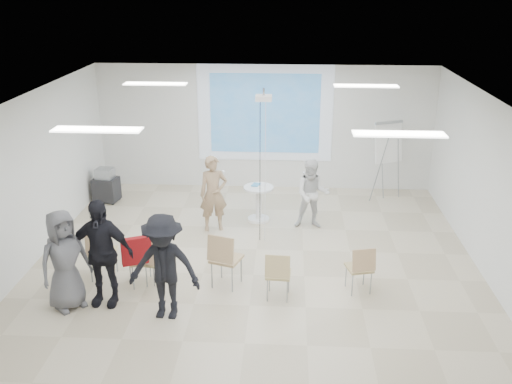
# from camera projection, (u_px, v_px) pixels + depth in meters

# --- Properties ---
(floor) EXTENTS (8.00, 9.00, 0.10)m
(floor) POSITION_uv_depth(u_px,v_px,m) (253.00, 277.00, 9.99)
(floor) COLOR beige
(floor) RESTS_ON ground
(ceiling) EXTENTS (8.00, 9.00, 0.10)m
(ceiling) POSITION_uv_depth(u_px,v_px,m) (253.00, 102.00, 8.89)
(ceiling) COLOR white
(ceiling) RESTS_ON wall_back
(wall_back) EXTENTS (8.00, 0.10, 3.00)m
(wall_back) POSITION_uv_depth(u_px,v_px,m) (265.00, 127.00, 13.69)
(wall_back) COLOR silver
(wall_back) RESTS_ON floor
(wall_left) EXTENTS (0.10, 9.00, 3.00)m
(wall_left) POSITION_uv_depth(u_px,v_px,m) (15.00, 190.00, 9.66)
(wall_left) COLOR silver
(wall_left) RESTS_ON floor
(wall_right) EXTENTS (0.10, 9.00, 3.00)m
(wall_right) POSITION_uv_depth(u_px,v_px,m) (503.00, 200.00, 9.22)
(wall_right) COLOR silver
(wall_right) RESTS_ON floor
(projection_halo) EXTENTS (3.20, 0.01, 2.30)m
(projection_halo) POSITION_uv_depth(u_px,v_px,m) (265.00, 114.00, 13.51)
(projection_halo) COLOR silver
(projection_halo) RESTS_ON wall_back
(projection_image) EXTENTS (2.60, 0.01, 1.90)m
(projection_image) POSITION_uv_depth(u_px,v_px,m) (265.00, 114.00, 13.49)
(projection_image) COLOR teal
(projection_image) RESTS_ON wall_back
(pedestal_table) EXTENTS (0.79, 0.79, 0.78)m
(pedestal_table) POSITION_uv_depth(u_px,v_px,m) (259.00, 201.00, 12.07)
(pedestal_table) COLOR white
(pedestal_table) RESTS_ON floor
(player_left) EXTENTS (0.75, 0.61, 1.77)m
(player_left) POSITION_uv_depth(u_px,v_px,m) (213.00, 189.00, 11.48)
(player_left) COLOR tan
(player_left) RESTS_ON floor
(player_right) EXTENTS (0.79, 0.63, 1.62)m
(player_right) POSITION_uv_depth(u_px,v_px,m) (312.00, 191.00, 11.60)
(player_right) COLOR white
(player_right) RESTS_ON floor
(controller_left) EXTENTS (0.07, 0.12, 0.04)m
(controller_left) POSITION_uv_depth(u_px,v_px,m) (223.00, 172.00, 11.60)
(controller_left) COLOR white
(controller_left) RESTS_ON player_left
(controller_right) EXTENTS (0.04, 0.12, 0.04)m
(controller_right) POSITION_uv_depth(u_px,v_px,m) (304.00, 173.00, 11.75)
(controller_right) COLOR silver
(controller_right) RESTS_ON player_right
(chair_far_left) EXTENTS (0.48, 0.51, 0.94)m
(chair_far_left) POSITION_uv_depth(u_px,v_px,m) (101.00, 250.00, 9.64)
(chair_far_left) COLOR tan
(chair_far_left) RESTS_ON floor
(chair_left_mid) EXTENTS (0.57, 0.59, 0.91)m
(chair_left_mid) POSITION_uv_depth(u_px,v_px,m) (141.00, 257.00, 9.45)
(chair_left_mid) COLOR tan
(chair_left_mid) RESTS_ON floor
(chair_left_inner) EXTENTS (0.44, 0.46, 0.80)m
(chair_left_inner) POSITION_uv_depth(u_px,v_px,m) (156.00, 260.00, 9.47)
(chair_left_inner) COLOR tan
(chair_left_inner) RESTS_ON floor
(chair_center) EXTENTS (0.59, 0.62, 0.98)m
(chair_center) POSITION_uv_depth(u_px,v_px,m) (224.00, 256.00, 9.38)
(chair_center) COLOR tan
(chair_center) RESTS_ON floor
(chair_right_inner) EXTENTS (0.42, 0.45, 0.84)m
(chair_right_inner) POSITION_uv_depth(u_px,v_px,m) (278.00, 272.00, 9.05)
(chair_right_inner) COLOR tan
(chair_right_inner) RESTS_ON floor
(chair_right_far) EXTENTS (0.48, 0.50, 0.84)m
(chair_right_far) POSITION_uv_depth(u_px,v_px,m) (361.00, 266.00, 9.24)
(chair_right_far) COLOR tan
(chair_right_far) RESTS_ON floor
(red_jacket) EXTENTS (0.49, 0.30, 0.46)m
(red_jacket) POSITION_uv_depth(u_px,v_px,m) (136.00, 251.00, 9.25)
(red_jacket) COLOR maroon
(red_jacket) RESTS_ON chair_left_mid
(laptop) EXTENTS (0.33, 0.26, 0.02)m
(laptop) POSITION_uv_depth(u_px,v_px,m) (158.00, 260.00, 9.56)
(laptop) COLOR black
(laptop) RESTS_ON chair_left_inner
(audience_left) EXTENTS (1.22, 0.78, 2.02)m
(audience_left) POSITION_uv_depth(u_px,v_px,m) (100.00, 245.00, 8.79)
(audience_left) COLOR black
(audience_left) RESTS_ON floor
(audience_mid) EXTENTS (1.29, 0.78, 1.91)m
(audience_mid) POSITION_uv_depth(u_px,v_px,m) (164.00, 260.00, 8.44)
(audience_mid) COLOR black
(audience_mid) RESTS_ON floor
(audience_outer) EXTENTS (1.04, 1.05, 1.82)m
(audience_outer) POSITION_uv_depth(u_px,v_px,m) (64.00, 254.00, 8.71)
(audience_outer) COLOR slate
(audience_outer) RESTS_ON floor
(flipchart_easel) EXTENTS (0.75, 0.60, 1.86)m
(flipchart_easel) POSITION_uv_depth(u_px,v_px,m) (388.00, 143.00, 12.89)
(flipchart_easel) COLOR gray
(flipchart_easel) RESTS_ON floor
(av_cart) EXTENTS (0.60, 0.51, 0.80)m
(av_cart) POSITION_uv_depth(u_px,v_px,m) (106.00, 186.00, 13.12)
(av_cart) COLOR black
(av_cart) RESTS_ON floor
(ceiling_projector) EXTENTS (0.30, 0.25, 3.00)m
(ceiling_projector) POSITION_uv_depth(u_px,v_px,m) (264.00, 105.00, 10.41)
(ceiling_projector) COLOR white
(ceiling_projector) RESTS_ON ceiling
(fluor_panel_nw) EXTENTS (1.20, 0.30, 0.02)m
(fluor_panel_nw) POSITION_uv_depth(u_px,v_px,m) (155.00, 84.00, 10.90)
(fluor_panel_nw) COLOR white
(fluor_panel_nw) RESTS_ON ceiling
(fluor_panel_ne) EXTENTS (1.20, 0.30, 0.02)m
(fluor_panel_ne) POSITION_uv_depth(u_px,v_px,m) (366.00, 86.00, 10.68)
(fluor_panel_ne) COLOR white
(fluor_panel_ne) RESTS_ON ceiling
(fluor_panel_sw) EXTENTS (1.20, 0.30, 0.02)m
(fluor_panel_sw) POSITION_uv_depth(u_px,v_px,m) (97.00, 130.00, 7.63)
(fluor_panel_sw) COLOR white
(fluor_panel_sw) RESTS_ON ceiling
(fluor_panel_se) EXTENTS (1.20, 0.30, 0.02)m
(fluor_panel_se) POSITION_uv_depth(u_px,v_px,m) (399.00, 134.00, 7.41)
(fluor_panel_se) COLOR white
(fluor_panel_se) RESTS_ON ceiling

